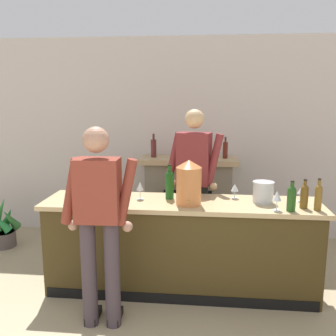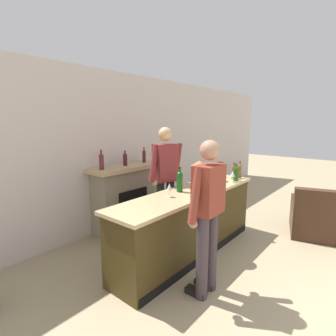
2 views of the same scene
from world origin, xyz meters
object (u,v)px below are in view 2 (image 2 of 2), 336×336
wine_bottle_merlot_tall (240,171)px  wine_glass_mid_counter (169,187)px  person_customer (208,212)px  wine_glass_front_left (201,176)px  armchair_black (318,220)px  wine_bottle_riesling_slim (234,172)px  wine_bottle_port_short (180,181)px  ice_bucket_steel (216,175)px  wine_glass_back_row (223,171)px  fireplace_stone (125,197)px  copper_dispenser (199,176)px  wine_glass_front_right (233,174)px  wine_bottle_burgundy_dark (236,173)px  person_bartender (165,179)px

wine_bottle_merlot_tall → wine_glass_mid_counter: wine_bottle_merlot_tall is taller
person_customer → wine_glass_front_left: (1.16, 0.84, 0.09)m
armchair_black → wine_bottle_merlot_tall: wine_bottle_merlot_tall is taller
wine_bottle_riesling_slim → wine_bottle_port_short: bearing=171.1°
ice_bucket_steel → wine_glass_back_row: size_ratio=1.35×
fireplace_stone → copper_dispenser: (0.07, -1.50, 0.57)m
armchair_black → wine_bottle_merlot_tall: size_ratio=3.72×
armchair_black → wine_glass_front_left: size_ratio=7.15×
armchair_black → wine_glass_back_row: wine_glass_back_row is taller
wine_glass_front_right → wine_glass_mid_counter: bearing=169.0°
armchair_black → wine_glass_front_left: wine_glass_front_left is taller
person_customer → copper_dispenser: person_customer is taller
wine_bottle_burgundy_dark → wine_glass_back_row: bearing=63.3°
wine_bottle_port_short → wine_glass_back_row: size_ratio=2.28×
person_bartender → wine_bottle_riesling_slim: 1.23m
armchair_black → person_customer: (-2.51, 0.64, 0.68)m
wine_bottle_riesling_slim → wine_glass_front_right: 0.29m
armchair_black → wine_glass_back_row: (-0.70, 1.43, 0.77)m
wine_glass_front_right → wine_bottle_riesling_slim: bearing=21.9°
ice_bucket_steel → wine_glass_front_right: size_ratio=1.12×
wine_bottle_riesling_slim → wine_bottle_merlot_tall: bearing=-27.8°
wine_bottle_riesling_slim → wine_glass_front_left: wine_bottle_riesling_slim is taller
person_bartender → wine_glass_front_left: 0.57m
person_customer → wine_glass_front_right: (1.51, 0.46, 0.12)m
person_customer → person_bartender: (0.74, 1.22, 0.06)m
fireplace_stone → ice_bucket_steel: fireplace_stone is taller
fireplace_stone → person_customer: 2.21m
armchair_black → wine_bottle_riesling_slim: size_ratio=4.04×
armchair_black → wine_glass_mid_counter: size_ratio=6.04×
wine_glass_mid_counter → copper_dispenser: bearing=-15.3°
copper_dispenser → wine_glass_front_right: bearing=-8.3°
wine_glass_back_row → wine_glass_front_left: size_ratio=1.00×
wine_bottle_riesling_slim → wine_bottle_burgundy_dark: bearing=-142.2°
person_customer → wine_glass_front_right: person_customer is taller
person_bartender → wine_bottle_riesling_slim: (1.04, -0.65, 0.05)m
wine_bottle_burgundy_dark → wine_glass_back_row: (0.17, 0.33, -0.02)m
person_bartender → wine_bottle_merlot_tall: bearing=-31.6°
fireplace_stone → wine_glass_front_right: fireplace_stone is taller
wine_bottle_riesling_slim → wine_glass_front_left: 0.67m
copper_dispenser → wine_bottle_port_short: 0.28m
copper_dispenser → wine_bottle_riesling_slim: bearing=-0.5°
wine_bottle_merlot_tall → wine_bottle_port_short: bearing=169.5°
wine_glass_front_left → wine_glass_front_right: 0.51m
copper_dispenser → wine_glass_front_right: 0.81m
copper_dispenser → person_customer: bearing=-141.1°
person_bartender → wine_bottle_port_short: person_bartender is taller
armchair_black → wine_bottle_burgundy_dark: bearing=128.2°
wine_glass_back_row → wine_glass_front_left: 0.64m
armchair_black → wine_bottle_merlot_tall: (-0.62, 1.15, 0.79)m
fireplace_stone → person_bartender: person_bartender is taller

